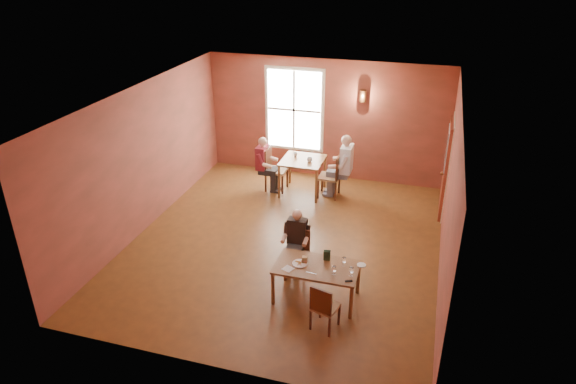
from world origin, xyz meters
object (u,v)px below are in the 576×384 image
(chair_diner_main, at_px, (298,253))
(diner_main, at_px, (298,247))
(second_table, at_px, (302,176))
(diner_maroon, at_px, (275,165))
(diner_white, at_px, (331,167))
(chair_diner_maroon, at_px, (277,169))
(main_table, at_px, (316,282))
(chair_diner_white, at_px, (329,176))
(chair_empty, at_px, (325,306))

(chair_diner_main, bearing_deg, diner_main, 90.00)
(second_table, xyz_separation_m, diner_maroon, (-0.68, 0.00, 0.22))
(diner_white, height_order, chair_diner_maroon, diner_white)
(chair_diner_maroon, bearing_deg, second_table, 90.00)
(chair_diner_main, distance_m, diner_maroon, 3.58)
(main_table, relative_size, chair_diner_white, 1.32)
(diner_white, bearing_deg, chair_diner_maroon, 90.00)
(chair_diner_main, relative_size, second_table, 0.84)
(main_table, height_order, chair_diner_white, chair_diner_white)
(chair_empty, xyz_separation_m, chair_diner_maroon, (-2.24, 4.58, 0.12))
(chair_diner_white, bearing_deg, chair_empty, -168.38)
(chair_empty, bearing_deg, main_table, 129.06)
(diner_main, xyz_separation_m, diner_white, (-0.11, 3.29, 0.17))
(main_table, height_order, diner_maroon, diner_maroon)
(second_table, distance_m, diner_white, 0.75)
(chair_diner_main, distance_m, chair_diner_white, 3.26)
(chair_empty, bearing_deg, diner_maroon, 131.04)
(second_table, height_order, chair_diner_maroon, chair_diner_maroon)
(diner_white, bearing_deg, chair_diner_main, -178.10)
(second_table, xyz_separation_m, chair_diner_white, (0.65, 0.00, 0.10))
(diner_white, xyz_separation_m, diner_maroon, (-1.36, 0.00, -0.09))
(chair_diner_white, bearing_deg, main_table, -170.73)
(diner_main, relative_size, chair_empty, 1.38)
(diner_maroon, bearing_deg, second_table, 90.00)
(diner_maroon, bearing_deg, chair_diner_white, 90.00)
(chair_diner_main, distance_m, diner_white, 3.28)
(diner_white, bearing_deg, chair_diner_white, 90.00)
(chair_diner_white, height_order, diner_white, diner_white)
(main_table, xyz_separation_m, second_table, (-1.29, 3.91, 0.10))
(chair_diner_main, bearing_deg, main_table, 127.57)
(chair_empty, xyz_separation_m, second_table, (-1.59, 4.58, 0.02))
(main_table, bearing_deg, chair_diner_maroon, 116.37)
(chair_empty, height_order, diner_white, diner_white)
(main_table, distance_m, chair_diner_white, 3.97)
(diner_main, height_order, chair_diner_maroon, diner_main)
(second_table, xyz_separation_m, chair_diner_maroon, (-0.65, 0.00, 0.10))
(second_table, bearing_deg, chair_diner_white, 0.00)
(diner_maroon, bearing_deg, chair_diner_main, 24.25)
(chair_diner_main, relative_size, diner_maroon, 0.63)
(main_table, height_order, second_table, second_table)
(diner_maroon, bearing_deg, chair_diner_maroon, 90.00)
(second_table, relative_size, chair_diner_white, 0.93)
(chair_empty, relative_size, diner_maroon, 0.63)
(chair_diner_main, xyz_separation_m, chair_diner_maroon, (-1.44, 3.26, 0.12))
(main_table, bearing_deg, diner_main, 128.88)
(diner_white, bearing_deg, second_table, 90.00)
(main_table, distance_m, diner_white, 3.98)
(diner_main, relative_size, chair_diner_white, 1.08)
(chair_diner_main, distance_m, diner_main, 0.16)
(chair_diner_white, height_order, diner_maroon, diner_maroon)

